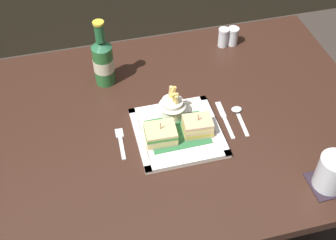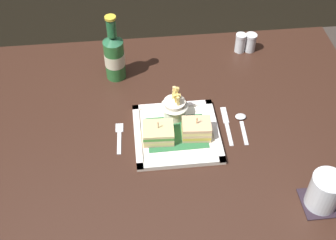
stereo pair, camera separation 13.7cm
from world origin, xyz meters
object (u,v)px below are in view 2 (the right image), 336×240
object	(u,v)px
dining_table	(160,151)
sandwich_half_right	(196,129)
square_plate	(177,134)
fork	(119,136)
spoon	(241,121)
salt_shaker	(240,44)
pepper_shaker	(250,43)
water_glass	(324,193)
beer_bottle	(114,55)
sandwich_half_left	(158,133)
fries_cup	(175,106)
knife	(227,124)

from	to	relation	value
dining_table	sandwich_half_right	xyz separation A→B (m)	(0.11, -0.07, 0.18)
sandwich_half_right	dining_table	bearing A→B (deg)	145.45
square_plate	fork	xyz separation A→B (m)	(-0.18, 0.01, -0.00)
spoon	salt_shaker	distance (m)	0.37
pepper_shaker	water_glass	bearing A→B (deg)	-87.14
square_plate	beer_bottle	world-z (taller)	beer_bottle
sandwich_half_left	fries_cup	bearing A→B (deg)	55.86
knife	pepper_shaker	bearing A→B (deg)	66.61
dining_table	knife	distance (m)	0.26
water_glass	fries_cup	bearing A→B (deg)	134.61
fries_cup	salt_shaker	size ratio (longest dim) A/B	1.55
knife	fries_cup	bearing A→B (deg)	164.72
spoon	pepper_shaker	xyz separation A→B (m)	(0.11, 0.36, 0.03)
sandwich_half_right	square_plate	bearing A→B (deg)	165.24
square_plate	sandwich_half_right	size ratio (longest dim) A/B	2.85
dining_table	knife	xyz separation A→B (m)	(0.21, -0.03, 0.14)
fries_cup	water_glass	size ratio (longest dim) A/B	1.08
sandwich_half_right	knife	xyz separation A→B (m)	(0.11, 0.04, -0.03)
fries_cup	sandwich_half_left	bearing A→B (deg)	-124.14
fries_cup	pepper_shaker	bearing A→B (deg)	45.30
fork	salt_shaker	bearing A→B (deg)	39.80
fork	sandwich_half_left	bearing A→B (deg)	-13.10
knife	water_glass	bearing A→B (deg)	-58.50
square_plate	sandwich_half_left	bearing A→B (deg)	-165.24
beer_bottle	knife	distance (m)	0.45
fork	spoon	distance (m)	0.39
square_plate	water_glass	size ratio (longest dim) A/B	2.48
square_plate	fries_cup	size ratio (longest dim) A/B	2.30
dining_table	fries_cup	world-z (taller)	fries_cup
sandwich_half_right	beer_bottle	bearing A→B (deg)	126.71
square_plate	spoon	distance (m)	0.21
beer_bottle	spoon	distance (m)	0.48
square_plate	knife	bearing A→B (deg)	9.88
beer_bottle	pepper_shaker	size ratio (longest dim) A/B	3.48
fries_cup	water_glass	bearing A→B (deg)	-45.39
sandwich_half_left	knife	bearing A→B (deg)	11.17
fries_cup	knife	xyz separation A→B (m)	(0.16, -0.04, -0.05)
fork	spoon	world-z (taller)	spoon
dining_table	salt_shaker	xyz separation A→B (m)	(0.33, 0.34, 0.17)
dining_table	beer_bottle	distance (m)	0.36
fries_cup	dining_table	bearing A→B (deg)	-162.61
sandwich_half_right	fork	distance (m)	0.24
fries_cup	pepper_shaker	xyz separation A→B (m)	(0.32, 0.32, -0.03)
fries_cup	knife	size ratio (longest dim) A/B	0.68
square_plate	fries_cup	distance (m)	0.09
square_plate	spoon	size ratio (longest dim) A/B	1.99
square_plate	beer_bottle	bearing A→B (deg)	120.58
fries_cup	sandwich_half_right	bearing A→B (deg)	-57.31
sandwich_half_right	spoon	world-z (taller)	sandwich_half_right
water_glass	salt_shaker	distance (m)	0.69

